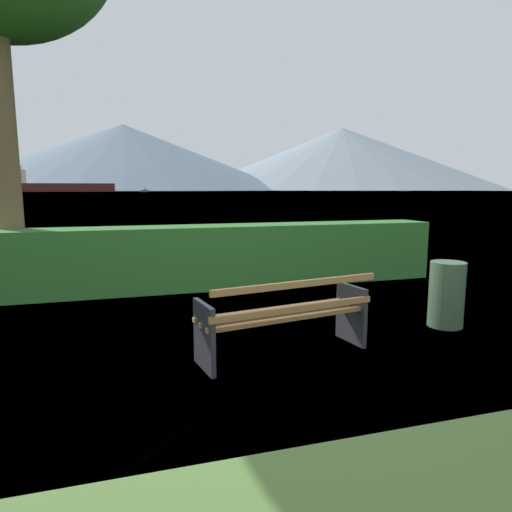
# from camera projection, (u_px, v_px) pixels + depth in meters

# --- Properties ---
(ground_plane) EXTENTS (1400.00, 1400.00, 0.00)m
(ground_plane) POSITION_uv_depth(u_px,v_px,m) (283.00, 354.00, 4.82)
(ground_plane) COLOR #4C6B33
(water_surface) EXTENTS (620.00, 620.00, 0.00)m
(water_surface) POSITION_uv_depth(u_px,v_px,m) (126.00, 191.00, 297.10)
(water_surface) COLOR slate
(water_surface) RESTS_ON ground_plane
(park_bench) EXTENTS (1.95, 0.88, 0.87)m
(park_bench) POSITION_uv_depth(u_px,v_px,m) (286.00, 317.00, 4.70)
(park_bench) COLOR #A0703F
(park_bench) RESTS_ON ground_plane
(hedge_row) EXTENTS (8.40, 0.82, 1.12)m
(hedge_row) POSITION_uv_depth(u_px,v_px,m) (217.00, 256.00, 8.07)
(hedge_row) COLOR #2D6B28
(hedge_row) RESTS_ON ground_plane
(trash_bin) EXTENTS (0.44, 0.44, 0.85)m
(trash_bin) POSITION_uv_depth(u_px,v_px,m) (447.00, 294.00, 5.73)
(trash_bin) COLOR #385138
(trash_bin) RESTS_ON ground_plane
(cargo_ship_large) EXTENTS (69.27, 13.33, 15.19)m
(cargo_ship_large) POSITION_uv_depth(u_px,v_px,m) (44.00, 184.00, 261.35)
(cargo_ship_large) COLOR #471E19
(cargo_ship_large) RESTS_ON water_surface
(fishing_boat_near) EXTENTS (4.27, 2.31, 2.08)m
(fishing_boat_near) POSITION_uv_depth(u_px,v_px,m) (145.00, 191.00, 238.06)
(fishing_boat_near) COLOR #335693
(fishing_boat_near) RESTS_ON water_surface
(distant_hills) EXTENTS (929.51, 400.84, 85.46)m
(distant_hills) POSITION_uv_depth(u_px,v_px,m) (143.00, 155.00, 511.49)
(distant_hills) COLOR slate
(distant_hills) RESTS_ON ground_plane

